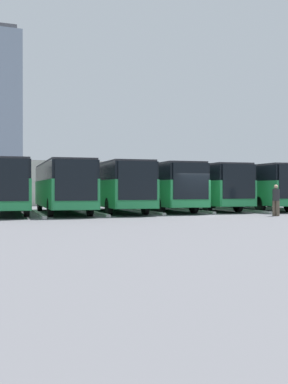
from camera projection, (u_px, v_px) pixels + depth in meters
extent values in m
plane|color=#5B5B60|center=(200.00, 215.00, 28.53)|extent=(600.00, 600.00, 0.00)
cube|color=#238447|center=(282.00, 192.00, 38.20)|extent=(3.50, 12.12, 1.66)
cube|color=black|center=(282.00, 176.00, 38.19)|extent=(3.45, 11.94, 1.02)
cube|color=#333338|center=(282.00, 168.00, 38.19)|extent=(3.36, 11.64, 0.12)
cylinder|color=black|center=(270.00, 201.00, 42.08)|extent=(0.38, 1.08, 1.06)
cylinder|color=black|center=(246.00, 201.00, 41.43)|extent=(0.38, 1.08, 1.06)
cube|color=#B2B2AD|center=(278.00, 209.00, 35.89)|extent=(0.85, 7.85, 0.15)
cube|color=#238447|center=(248.00, 193.00, 36.39)|extent=(3.50, 12.12, 1.66)
cube|color=black|center=(248.00, 175.00, 36.38)|extent=(3.45, 11.94, 1.02)
cube|color=#333338|center=(248.00, 167.00, 36.38)|extent=(3.36, 11.64, 0.12)
cylinder|color=black|center=(260.00, 204.00, 32.52)|extent=(0.38, 1.08, 1.06)
cylinder|color=black|center=(238.00, 201.00, 40.28)|extent=(0.38, 1.08, 1.06)
cylinder|color=black|center=(213.00, 201.00, 39.62)|extent=(0.38, 1.08, 1.06)
cube|color=#B2B2AD|center=(241.00, 210.00, 34.09)|extent=(0.85, 7.85, 0.15)
cube|color=#238447|center=(201.00, 193.00, 35.94)|extent=(3.50, 12.12, 1.66)
cube|color=black|center=(201.00, 175.00, 35.93)|extent=(3.45, 11.94, 1.02)
cube|color=black|center=(239.00, 181.00, 30.19)|extent=(2.26, 0.22, 2.19)
cube|color=#238447|center=(239.00, 203.00, 30.20)|extent=(2.44, 0.25, 0.40)
cube|color=#333338|center=(201.00, 167.00, 35.92)|extent=(3.36, 11.64, 0.12)
cylinder|color=black|center=(238.00, 204.00, 32.72)|extent=(0.38, 1.08, 1.06)
cylinder|color=black|center=(207.00, 204.00, 32.07)|extent=(0.38, 1.08, 1.06)
cylinder|color=black|center=(195.00, 201.00, 39.82)|extent=(0.38, 1.08, 1.06)
cylinder|color=black|center=(170.00, 202.00, 39.16)|extent=(0.38, 1.08, 1.06)
cube|color=#B2B2AD|center=(190.00, 210.00, 33.63)|extent=(0.85, 7.85, 0.15)
cube|color=#238447|center=(159.00, 193.00, 34.30)|extent=(3.50, 12.12, 1.66)
cube|color=black|center=(159.00, 174.00, 34.29)|extent=(3.45, 11.94, 1.02)
cube|color=black|center=(191.00, 181.00, 28.56)|extent=(2.26, 0.22, 2.19)
cube|color=#238447|center=(191.00, 204.00, 28.56)|extent=(2.44, 0.25, 0.40)
cube|color=#333338|center=(159.00, 166.00, 34.28)|extent=(3.36, 11.64, 0.12)
cylinder|color=black|center=(194.00, 205.00, 31.08)|extent=(0.38, 1.08, 1.06)
cylinder|color=black|center=(161.00, 205.00, 30.43)|extent=(0.38, 1.08, 1.06)
cylinder|color=black|center=(158.00, 202.00, 38.18)|extent=(0.38, 1.08, 1.06)
cylinder|color=black|center=(130.00, 202.00, 37.53)|extent=(0.38, 1.08, 1.06)
cube|color=#B2B2AD|center=(145.00, 211.00, 31.99)|extent=(0.85, 7.85, 0.15)
cube|color=#238447|center=(113.00, 193.00, 32.59)|extent=(3.50, 12.12, 1.66)
cube|color=black|center=(113.00, 173.00, 32.58)|extent=(3.45, 11.94, 1.02)
cube|color=black|center=(138.00, 181.00, 26.84)|extent=(2.26, 0.22, 2.19)
cube|color=#238447|center=(138.00, 205.00, 26.85)|extent=(2.44, 0.25, 0.40)
cube|color=#333338|center=(113.00, 165.00, 32.57)|extent=(3.36, 11.64, 0.12)
cylinder|color=black|center=(145.00, 206.00, 29.37)|extent=(0.38, 1.08, 1.06)
cylinder|color=black|center=(109.00, 206.00, 28.72)|extent=(0.38, 1.08, 1.06)
cylinder|color=black|center=(117.00, 203.00, 36.47)|extent=(0.38, 1.08, 1.06)
cylinder|color=black|center=(87.00, 203.00, 35.81)|extent=(0.38, 1.08, 1.06)
cube|color=#B2B2AD|center=(95.00, 213.00, 30.28)|extent=(0.85, 7.85, 0.15)
cube|color=#238447|center=(62.00, 193.00, 31.05)|extent=(3.50, 12.12, 1.66)
cube|color=black|center=(62.00, 173.00, 31.04)|extent=(3.45, 11.94, 1.02)
cube|color=black|center=(76.00, 180.00, 25.31)|extent=(2.26, 0.22, 2.19)
cube|color=#238447|center=(76.00, 206.00, 25.31)|extent=(2.44, 0.25, 0.40)
cube|color=#333338|center=(62.00, 164.00, 31.04)|extent=(3.36, 11.64, 0.12)
cylinder|color=black|center=(90.00, 207.00, 27.83)|extent=(0.38, 1.08, 1.06)
cylinder|color=black|center=(50.00, 207.00, 27.18)|extent=(0.38, 1.08, 1.06)
cylinder|color=black|center=(72.00, 203.00, 34.93)|extent=(0.38, 1.08, 1.06)
cylinder|color=black|center=(40.00, 203.00, 34.28)|extent=(0.38, 1.08, 1.06)
cube|color=#B2B2AD|center=(39.00, 214.00, 28.74)|extent=(0.85, 7.85, 0.15)
cube|color=#238447|center=(5.00, 193.00, 30.10)|extent=(3.50, 12.12, 1.66)
cube|color=black|center=(5.00, 172.00, 30.09)|extent=(3.45, 11.94, 1.02)
cube|color=black|center=(6.00, 180.00, 24.36)|extent=(2.26, 0.22, 2.19)
cube|color=#238447|center=(6.00, 207.00, 24.36)|extent=(2.44, 0.25, 0.40)
cube|color=#333338|center=(5.00, 163.00, 30.09)|extent=(3.36, 11.64, 0.12)
cylinder|color=black|center=(27.00, 208.00, 26.88)|extent=(0.38, 1.08, 1.06)
cylinder|color=black|center=(21.00, 204.00, 33.98)|extent=(0.38, 1.08, 1.06)
cylinder|color=brown|center=(278.00, 208.00, 27.78)|extent=(0.28, 0.28, 0.88)
cylinder|color=brown|center=(274.00, 208.00, 27.92)|extent=(0.28, 0.28, 0.88)
cylinder|color=#262628|center=(276.00, 195.00, 27.85)|extent=(0.55, 0.55, 0.70)
sphere|color=tan|center=(276.00, 187.00, 27.84)|extent=(0.24, 0.24, 0.24)
cube|color=beige|center=(93.00, 184.00, 50.88)|extent=(33.16, 10.41, 4.17)
cube|color=silver|center=(78.00, 169.00, 57.12)|extent=(33.16, 3.00, 0.24)
cylinder|color=slate|center=(164.00, 186.00, 62.36)|extent=(0.20, 0.20, 3.92)
cube|color=#7F8EA3|center=(5.00, 112.00, 223.04)|extent=(14.78, 14.78, 74.31)
cube|color=#4C4C51|center=(4.00, 29.00, 222.76)|extent=(10.35, 10.35, 2.40)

